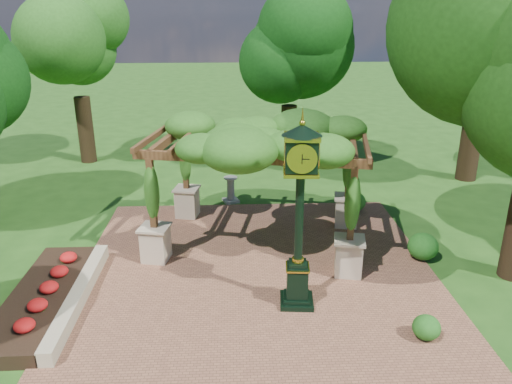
{
  "coord_description": "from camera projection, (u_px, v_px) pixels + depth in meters",
  "views": [
    {
      "loc": [
        -0.63,
        -10.63,
        7.06
      ],
      "look_at": [
        0.0,
        2.5,
        2.2
      ],
      "focal_mm": 35.0,
      "sensor_mm": 36.0,
      "label": 1
    }
  ],
  "objects": [
    {
      "name": "shrub_front",
      "position": [
        426.0,
        327.0,
        11.19
      ],
      "size": [
        0.82,
        0.82,
        0.57
      ],
      "primitive_type": "ellipsoid",
      "rotation": [
        0.0,
        0.0,
        0.38
      ],
      "color": "#1F5618",
      "rests_on": "brick_plaza"
    },
    {
      "name": "tree_west_far",
      "position": [
        75.0,
        44.0,
        22.52
      ],
      "size": [
        3.92,
        3.92,
        8.13
      ],
      "color": "black",
      "rests_on": "ground"
    },
    {
      "name": "border_wall",
      "position": [
        79.0,
        296.0,
        12.63
      ],
      "size": [
        0.35,
        5.0,
        0.4
      ],
      "primitive_type": "cube",
      "color": "#C6B793",
      "rests_on": "ground"
    },
    {
      "name": "ground",
      "position": [
        261.0,
        309.0,
        12.44
      ],
      "size": [
        120.0,
        120.0,
        0.0
      ],
      "primitive_type": "plane",
      "color": "#1E4714",
      "rests_on": "ground"
    },
    {
      "name": "brick_plaza",
      "position": [
        259.0,
        287.0,
        13.37
      ],
      "size": [
        10.0,
        12.0,
        0.04
      ],
      "primitive_type": "cube",
      "color": "brown",
      "rests_on": "ground"
    },
    {
      "name": "tree_north",
      "position": [
        290.0,
        56.0,
        22.09
      ],
      "size": [
        3.97,
        3.97,
        7.4
      ],
      "color": "black",
      "rests_on": "ground"
    },
    {
      "name": "pergola",
      "position": [
        258.0,
        141.0,
        14.86
      ],
      "size": [
        7.16,
        5.24,
        4.09
      ],
      "rotation": [
        0.0,
        0.0,
        -0.2
      ],
      "color": "beige",
      "rests_on": "brick_plaza"
    },
    {
      "name": "shrub_back",
      "position": [
        354.0,
        201.0,
        18.23
      ],
      "size": [
        0.87,
        0.87,
        0.74
      ],
      "primitive_type": "ellipsoid",
      "rotation": [
        0.0,
        0.0,
        0.06
      ],
      "color": "#265B1A",
      "rests_on": "brick_plaza"
    },
    {
      "name": "pedestal_clock",
      "position": [
        300.0,
        201.0,
        11.67
      ],
      "size": [
        1.0,
        1.0,
        4.7
      ],
      "rotation": [
        0.0,
        0.0,
        -0.09
      ],
      "color": "black",
      "rests_on": "brick_plaza"
    },
    {
      "name": "shrub_mid",
      "position": [
        423.0,
        246.0,
        14.73
      ],
      "size": [
        1.09,
        1.09,
        0.8
      ],
      "primitive_type": "ellipsoid",
      "rotation": [
        0.0,
        0.0,
        -0.26
      ],
      "color": "#1E5919",
      "rests_on": "brick_plaza"
    },
    {
      "name": "sundial",
      "position": [
        231.0,
        191.0,
        19.19
      ],
      "size": [
        0.7,
        0.7,
        1.01
      ],
      "rotation": [
        0.0,
        0.0,
        0.32
      ],
      "color": "gray",
      "rests_on": "ground"
    },
    {
      "name": "flower_bed",
      "position": [
        43.0,
        298.0,
        12.6
      ],
      "size": [
        1.5,
        5.0,
        0.36
      ],
      "primitive_type": "cube",
      "color": "red",
      "rests_on": "ground"
    }
  ]
}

